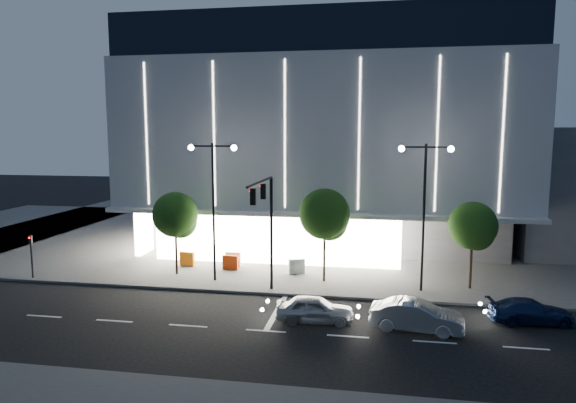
{
  "coord_description": "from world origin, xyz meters",
  "views": [
    {
      "loc": [
        7.13,
        -25.0,
        9.64
      ],
      "look_at": [
        1.3,
        8.97,
        5.0
      ],
      "focal_mm": 32.0,
      "sensor_mm": 36.0,
      "label": 1
    }
  ],
  "objects_px": {
    "barrier_c": "(230,263)",
    "barrier_d": "(297,266)",
    "ped_signal_far": "(31,252)",
    "tree_left": "(176,217)",
    "car_lead": "(315,309)",
    "car_third": "(531,311)",
    "street_lamp_east": "(424,195)",
    "tree_right": "(473,228)",
    "car_second": "(416,316)",
    "traffic_mast": "(266,214)",
    "barrier_a": "(187,259)",
    "tree_mid": "(325,217)",
    "street_lamp_west": "(213,191)",
    "barrier_b": "(233,259)"
  },
  "relations": [
    {
      "from": "barrier_c",
      "to": "barrier_d",
      "type": "xyz_separation_m",
      "value": [
        4.73,
        -0.23,
        0.0
      ]
    },
    {
      "from": "ped_signal_far",
      "to": "tree_left",
      "type": "bearing_deg",
      "value": 15.61
    },
    {
      "from": "car_lead",
      "to": "car_third",
      "type": "xyz_separation_m",
      "value": [
        10.86,
        1.76,
        -0.07
      ]
    },
    {
      "from": "tree_left",
      "to": "barrier_c",
      "type": "distance_m",
      "value": 4.96
    },
    {
      "from": "street_lamp_east",
      "to": "tree_right",
      "type": "distance_m",
      "value": 3.81
    },
    {
      "from": "tree_right",
      "to": "car_second",
      "type": "relative_size",
      "value": 1.23
    },
    {
      "from": "traffic_mast",
      "to": "street_lamp_east",
      "type": "xyz_separation_m",
      "value": [
        9.0,
        2.66,
        0.93
      ]
    },
    {
      "from": "ped_signal_far",
      "to": "barrier_a",
      "type": "height_order",
      "value": "ped_signal_far"
    },
    {
      "from": "barrier_a",
      "to": "barrier_c",
      "type": "xyz_separation_m",
      "value": [
        3.34,
        -0.5,
        0.0
      ]
    },
    {
      "from": "tree_left",
      "to": "tree_mid",
      "type": "height_order",
      "value": "tree_mid"
    },
    {
      "from": "tree_left",
      "to": "tree_right",
      "type": "relative_size",
      "value": 1.04
    },
    {
      "from": "tree_left",
      "to": "ped_signal_far",
      "type": "bearing_deg",
      "value": -164.39
    },
    {
      "from": "ped_signal_far",
      "to": "barrier_a",
      "type": "xyz_separation_m",
      "value": [
        8.93,
        4.65,
        -1.24
      ]
    },
    {
      "from": "street_lamp_west",
      "to": "barrier_d",
      "type": "distance_m",
      "value": 7.68
    },
    {
      "from": "car_third",
      "to": "barrier_b",
      "type": "bearing_deg",
      "value": 60.22
    },
    {
      "from": "tree_mid",
      "to": "barrier_c",
      "type": "bearing_deg",
      "value": 166.46
    },
    {
      "from": "car_lead",
      "to": "barrier_d",
      "type": "height_order",
      "value": "car_lead"
    },
    {
      "from": "car_third",
      "to": "barrier_d",
      "type": "bearing_deg",
      "value": 57.2
    },
    {
      "from": "car_lead",
      "to": "barrier_c",
      "type": "bearing_deg",
      "value": 35.71
    },
    {
      "from": "ped_signal_far",
      "to": "barrier_a",
      "type": "distance_m",
      "value": 10.14
    },
    {
      "from": "barrier_c",
      "to": "barrier_b",
      "type": "bearing_deg",
      "value": 97.71
    },
    {
      "from": "street_lamp_west",
      "to": "tree_mid",
      "type": "bearing_deg",
      "value": 8.26
    },
    {
      "from": "street_lamp_east",
      "to": "barrier_b",
      "type": "bearing_deg",
      "value": 164.01
    },
    {
      "from": "car_second",
      "to": "car_third",
      "type": "relative_size",
      "value": 1.07
    },
    {
      "from": "tree_left",
      "to": "car_second",
      "type": "height_order",
      "value": "tree_left"
    },
    {
      "from": "traffic_mast",
      "to": "barrier_a",
      "type": "distance_m",
      "value": 10.14
    },
    {
      "from": "car_lead",
      "to": "tree_left",
      "type": "bearing_deg",
      "value": 52.44
    },
    {
      "from": "street_lamp_west",
      "to": "tree_mid",
      "type": "relative_size",
      "value": 1.46
    },
    {
      "from": "car_lead",
      "to": "car_second",
      "type": "bearing_deg",
      "value": -96.53
    },
    {
      "from": "street_lamp_east",
      "to": "barrier_c",
      "type": "distance_m",
      "value": 14.04
    },
    {
      "from": "street_lamp_east",
      "to": "tree_mid",
      "type": "height_order",
      "value": "street_lamp_east"
    },
    {
      "from": "street_lamp_east",
      "to": "ped_signal_far",
      "type": "bearing_deg",
      "value": -176.56
    },
    {
      "from": "traffic_mast",
      "to": "barrier_c",
      "type": "relative_size",
      "value": 6.43
    },
    {
      "from": "street_lamp_east",
      "to": "car_second",
      "type": "bearing_deg",
      "value": -96.83
    },
    {
      "from": "tree_right",
      "to": "barrier_b",
      "type": "distance_m",
      "value": 16.37
    },
    {
      "from": "barrier_b",
      "to": "barrier_d",
      "type": "bearing_deg",
      "value": -10.37
    },
    {
      "from": "car_lead",
      "to": "car_second",
      "type": "distance_m",
      "value": 5.05
    },
    {
      "from": "tree_mid",
      "to": "car_second",
      "type": "xyz_separation_m",
      "value": [
        5.23,
        -7.19,
        -3.59
      ]
    },
    {
      "from": "tree_left",
      "to": "car_third",
      "type": "height_order",
      "value": "tree_left"
    },
    {
      "from": "car_second",
      "to": "barrier_a",
      "type": "xyz_separation_m",
      "value": [
        -15.33,
        9.32,
        -0.09
      ]
    },
    {
      "from": "traffic_mast",
      "to": "barrier_c",
      "type": "height_order",
      "value": "traffic_mast"
    },
    {
      "from": "car_second",
      "to": "barrier_b",
      "type": "xyz_separation_m",
      "value": [
        -12.06,
        9.84,
        -0.09
      ]
    },
    {
      "from": "street_lamp_east",
      "to": "barrier_a",
      "type": "height_order",
      "value": "street_lamp_east"
    },
    {
      "from": "street_lamp_east",
      "to": "ped_signal_far",
      "type": "relative_size",
      "value": 3.0
    },
    {
      "from": "tree_left",
      "to": "traffic_mast",
      "type": "bearing_deg",
      "value": -27.84
    },
    {
      "from": "tree_mid",
      "to": "barrier_d",
      "type": "distance_m",
      "value": 4.43
    },
    {
      "from": "tree_right",
      "to": "barrier_b",
      "type": "height_order",
      "value": "tree_right"
    },
    {
      "from": "street_lamp_east",
      "to": "barrier_d",
      "type": "bearing_deg",
      "value": 163.22
    },
    {
      "from": "car_second",
      "to": "barrier_b",
      "type": "relative_size",
      "value": 4.08
    },
    {
      "from": "barrier_a",
      "to": "barrier_b",
      "type": "height_order",
      "value": "same"
    }
  ]
}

